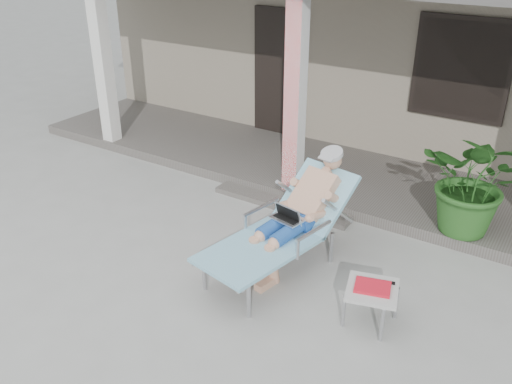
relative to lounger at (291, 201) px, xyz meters
The scene contains 7 objects.
ground 1.31m from the lounger, 137.42° to the right, with size 60.00×60.00×0.00m, color #9E9E99.
house 5.90m from the lounger, 97.54° to the left, with size 10.40×5.40×3.30m.
porch_deck 2.53m from the lounger, 108.50° to the left, with size 10.00×2.00×0.15m, color #605B56.
porch_step 1.57m from the lounger, 123.85° to the left, with size 2.00×0.30×0.07m, color #605B56.
lounger is the anchor object (origin of this frame).
side_table 1.31m from the lounger, 21.39° to the right, with size 0.58×0.58×0.43m.
potted_palm 2.20m from the lounger, 44.69° to the left, with size 1.16×1.01×1.29m, color #26591E.
Camera 1 is at (3.22, -3.81, 3.48)m, focal length 38.00 mm.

